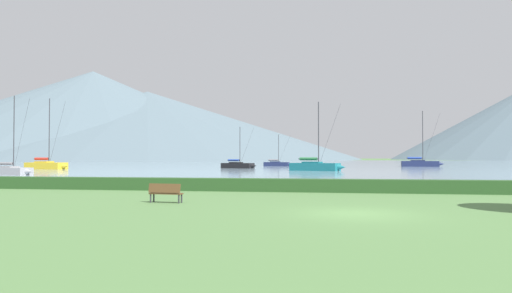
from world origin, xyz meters
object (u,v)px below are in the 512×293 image
(sailboat_slip_7, at_px, (315,166))
(sailboat_slip_8, at_px, (277,164))
(sailboat_slip_5, at_px, (47,165))
(sailboat_slip_2, at_px, (11,170))
(sailboat_slip_0, at_px, (420,163))
(park_bench_near_path, at_px, (165,192))
(sailboat_slip_6, at_px, (238,165))

(sailboat_slip_7, height_order, sailboat_slip_8, sailboat_slip_7)
(sailboat_slip_5, xyz_separation_m, sailboat_slip_8, (38.14, 33.04, -0.19))
(sailboat_slip_2, bearing_deg, sailboat_slip_8, 79.35)
(sailboat_slip_7, relative_size, sailboat_slip_8, 1.46)
(sailboat_slip_0, xyz_separation_m, sailboat_slip_8, (-32.65, 1.13, -0.21))
(park_bench_near_path, bearing_deg, sailboat_slip_6, 103.85)
(sailboat_slip_7, bearing_deg, sailboat_slip_0, 76.70)
(park_bench_near_path, bearing_deg, sailboat_slip_0, 77.32)
(sailboat_slip_2, distance_m, sailboat_slip_7, 43.26)
(sailboat_slip_8, bearing_deg, sailboat_slip_2, -107.22)
(sailboat_slip_5, distance_m, sailboat_slip_8, 50.47)
(sailboat_slip_2, height_order, sailboat_slip_8, sailboat_slip_2)
(sailboat_slip_2, xyz_separation_m, sailboat_slip_7, (37.11, 22.23, 0.19))
(sailboat_slip_6, bearing_deg, sailboat_slip_7, -21.12)
(sailboat_slip_6, relative_size, park_bench_near_path, 4.72)
(sailboat_slip_2, relative_size, sailboat_slip_5, 0.77)
(sailboat_slip_6, height_order, sailboat_slip_8, sailboat_slip_6)
(sailboat_slip_6, xyz_separation_m, park_bench_near_path, (9.36, -65.52, -0.07))
(sailboat_slip_8, bearing_deg, sailboat_slip_5, -130.91)
(park_bench_near_path, bearing_deg, sailboat_slip_8, 98.43)
(sailboat_slip_5, bearing_deg, sailboat_slip_6, 29.84)
(sailboat_slip_7, height_order, park_bench_near_path, sailboat_slip_7)
(sailboat_slip_8, xyz_separation_m, park_bench_near_path, (4.12, -86.93, -0.03))
(sailboat_slip_2, height_order, sailboat_slip_7, sailboat_slip_7)
(sailboat_slip_6, relative_size, sailboat_slip_7, 0.73)
(sailboat_slip_2, bearing_deg, sailboat_slip_6, 73.22)
(park_bench_near_path, bearing_deg, sailboat_slip_2, 141.83)
(sailboat_slip_5, relative_size, sailboat_slip_7, 1.16)
(park_bench_near_path, bearing_deg, sailboat_slip_5, 133.82)
(sailboat_slip_6, distance_m, sailboat_slip_8, 22.05)
(sailboat_slip_0, distance_m, sailboat_slip_2, 81.74)
(sailboat_slip_6, bearing_deg, sailboat_slip_8, 96.14)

